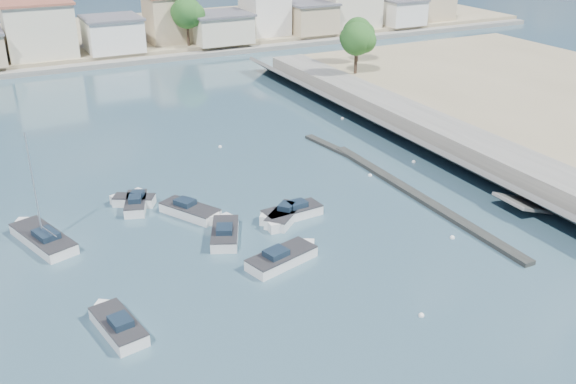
% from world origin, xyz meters
% --- Properties ---
extents(ground, '(400.00, 400.00, 0.00)m').
position_xyz_m(ground, '(0.00, 40.00, 0.00)').
color(ground, '#2E4C5D').
rests_on(ground, ground).
extents(seawall_walkway, '(5.00, 90.00, 1.80)m').
position_xyz_m(seawall_walkway, '(18.50, 13.00, 0.90)').
color(seawall_walkway, slate).
rests_on(seawall_walkway, ground).
extents(breakwater, '(2.00, 31.02, 0.35)m').
position_xyz_m(breakwater, '(6.90, 12.69, 0.17)').
color(breakwater, black).
rests_on(breakwater, ground).
extents(far_shore_land, '(160.00, 40.00, 1.40)m').
position_xyz_m(far_shore_land, '(0.00, 92.00, 0.70)').
color(far_shore_land, gray).
rests_on(far_shore_land, ground).
extents(far_shore_quay, '(160.00, 2.50, 0.80)m').
position_xyz_m(far_shore_quay, '(0.00, 71.00, 0.40)').
color(far_shore_quay, slate).
rests_on(far_shore_quay, ground).
extents(far_town, '(113.01, 12.80, 8.35)m').
position_xyz_m(far_town, '(10.71, 76.92, 4.93)').
color(far_town, beige).
rests_on(far_town, far_shore_land).
extents(shore_trees, '(74.56, 38.32, 7.92)m').
position_xyz_m(shore_trees, '(8.34, 68.11, 6.22)').
color(shore_trees, '#38281E').
rests_on(shore_trees, ground).
extents(motorboat_a, '(2.69, 5.40, 1.48)m').
position_xyz_m(motorboat_a, '(-20.78, 2.81, 0.38)').
color(motorboat_a, white).
rests_on(motorboat_a, ground).
extents(motorboat_b, '(3.74, 5.31, 1.48)m').
position_xyz_m(motorboat_b, '(-10.60, 10.86, 0.38)').
color(motorboat_b, white).
rests_on(motorboat_b, ground).
extents(motorboat_c, '(5.56, 2.25, 1.48)m').
position_xyz_m(motorboat_c, '(-4.73, 11.53, 0.38)').
color(motorboat_c, white).
rests_on(motorboat_c, ground).
extents(motorboat_d, '(4.41, 4.18, 1.48)m').
position_xyz_m(motorboat_d, '(-5.48, 11.14, 0.38)').
color(motorboat_d, white).
rests_on(motorboat_d, ground).
extents(motorboat_e, '(2.90, 4.63, 1.48)m').
position_xyz_m(motorboat_e, '(-15.33, 19.14, 0.38)').
color(motorboat_e, white).
rests_on(motorboat_e, ground).
extents(motorboat_f, '(3.67, 2.93, 1.48)m').
position_xyz_m(motorboat_f, '(-15.53, 19.74, 0.38)').
color(motorboat_f, white).
rests_on(motorboat_f, ground).
extents(motorboat_g, '(4.24, 5.53, 1.48)m').
position_xyz_m(motorboat_g, '(-11.66, 15.37, 0.38)').
color(motorboat_g, white).
rests_on(motorboat_g, ground).
extents(motorboat_h, '(5.93, 3.42, 1.48)m').
position_xyz_m(motorboat_h, '(-8.21, 5.43, 0.38)').
color(motorboat_h, white).
rests_on(motorboat_h, ground).
extents(sailboat, '(4.29, 7.42, 9.00)m').
position_xyz_m(sailboat, '(-23.31, 16.32, 0.41)').
color(sailboat, white).
rests_on(sailboat, ground).
extents(mooring_buoys, '(16.82, 36.57, 0.37)m').
position_xyz_m(mooring_buoys, '(4.64, 15.42, 0.05)').
color(mooring_buoys, white).
rests_on(mooring_buoys, ground).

